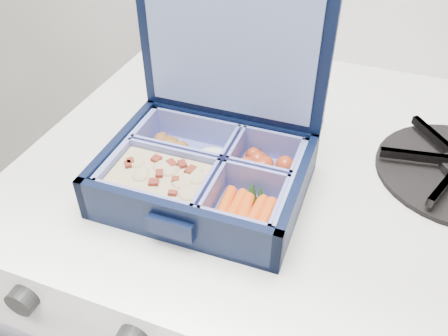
% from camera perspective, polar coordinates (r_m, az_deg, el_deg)
% --- Properties ---
extents(stove, '(0.59, 0.59, 0.88)m').
position_cam_1_polar(stove, '(0.93, 5.24, -18.91)').
color(stove, silver).
rests_on(stove, floor).
extents(bento_box, '(0.21, 0.17, 0.05)m').
position_cam_1_polar(bento_box, '(0.51, -2.30, -0.74)').
color(bento_box, black).
rests_on(bento_box, stove).
extents(burner_grate_rear, '(0.19, 0.19, 0.02)m').
position_cam_1_polar(burner_grate_rear, '(0.75, -1.74, 12.42)').
color(burner_grate_rear, black).
rests_on(burner_grate_rear, stove).
extents(fork, '(0.15, 0.17, 0.01)m').
position_cam_1_polar(fork, '(0.59, 3.02, 3.29)').
color(fork, '#9E9AB4').
rests_on(fork, stove).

